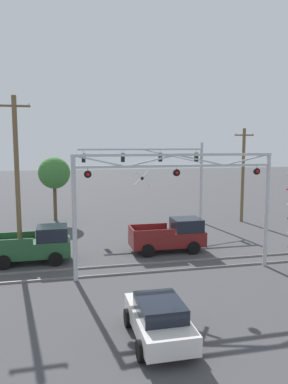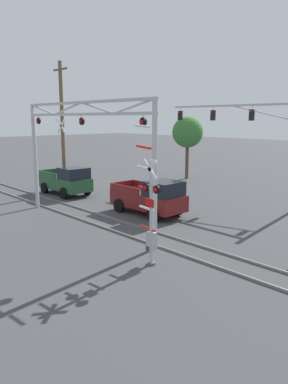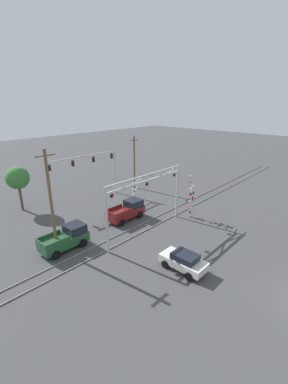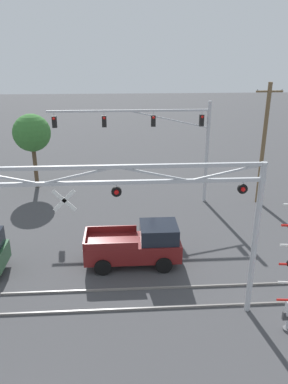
# 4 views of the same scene
# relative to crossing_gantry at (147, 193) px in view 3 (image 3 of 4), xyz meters

# --- Properties ---
(rail_track_near) EXTENTS (80.00, 0.08, 0.10)m
(rail_track_near) POSITION_rel_crossing_gantry_xyz_m (0.01, 0.28, -4.49)
(rail_track_near) COLOR gray
(rail_track_near) RESTS_ON ground_plane
(rail_track_far) EXTENTS (80.00, 0.08, 0.10)m
(rail_track_far) POSITION_rel_crossing_gantry_xyz_m (0.01, 1.72, -4.49)
(rail_track_far) COLOR gray
(rail_track_far) RESTS_ON ground_plane
(crossing_gantry) EXTENTS (11.11, 0.28, 6.57)m
(crossing_gantry) POSITION_rel_crossing_gantry_xyz_m (0.00, 0.00, 0.00)
(crossing_gantry) COLOR #B7BABF
(crossing_gantry) RESTS_ON ground_plane
(crossing_signal_mast) EXTENTS (1.35, 0.35, 5.49)m
(crossing_signal_mast) POSITION_rel_crossing_gantry_xyz_m (6.59, -1.33, -2.46)
(crossing_signal_mast) COLOR #B7BABF
(crossing_signal_mast) RESTS_ON ground_plane
(traffic_signal_span) EXTENTS (11.02, 0.39, 7.21)m
(traffic_signal_span) POSITION_rel_crossing_gantry_xyz_m (3.34, 12.32, 0.52)
(traffic_signal_span) COLOR #B7BABF
(traffic_signal_span) RESTS_ON ground_plane
(pickup_truck_lead) EXTENTS (4.87, 2.22, 2.17)m
(pickup_truck_lead) POSITION_rel_crossing_gantry_xyz_m (0.97, 4.07, -3.47)
(pickup_truck_lead) COLOR maroon
(pickup_truck_lead) RESTS_ON ground_plane
(pickup_truck_following) EXTENTS (4.64, 2.22, 2.17)m
(pickup_truck_following) POSITION_rel_crossing_gantry_xyz_m (-7.66, 3.59, -3.48)
(pickup_truck_following) COLOR #23512D
(pickup_truck_following) RESTS_ON ground_plane
(sedan_waiting) EXTENTS (2.08, 4.01, 1.56)m
(sedan_waiting) POSITION_rel_crossing_gantry_xyz_m (-2.73, -6.72, -3.72)
(sedan_waiting) COLOR silver
(sedan_waiting) RESTS_ON ground_plane
(utility_pole_left) EXTENTS (1.80, 0.28, 9.85)m
(utility_pole_left) POSITION_rel_crossing_gantry_xyz_m (-8.55, 3.93, 0.54)
(utility_pole_left) COLOR brown
(utility_pole_left) RESTS_ON ground_plane
(utility_pole_right) EXTENTS (1.80, 0.28, 8.45)m
(utility_pole_right) POSITION_rel_crossing_gantry_xyz_m (10.08, 11.88, -0.17)
(utility_pole_right) COLOR brown
(utility_pole_right) RESTS_ON ground_plane
(background_tree_beyond_span) EXTENTS (2.90, 2.90, 5.87)m
(background_tree_beyond_span) POSITION_rel_crossing_gantry_xyz_m (-6.61, 16.17, -0.15)
(background_tree_beyond_span) COLOR brown
(background_tree_beyond_span) RESTS_ON ground_plane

